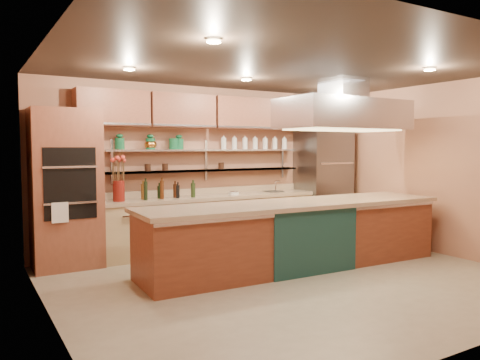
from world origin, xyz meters
TOP-DOWN VIEW (x-y plane):
  - floor at (0.00, 0.00)m, footprint 6.00×5.00m
  - ceiling at (0.00, 0.00)m, footprint 6.00×5.00m
  - wall_back at (0.00, 2.50)m, footprint 6.00×0.04m
  - wall_front at (0.00, -2.50)m, footprint 6.00×0.04m
  - wall_left at (-3.00, 0.00)m, footprint 0.04×5.00m
  - wall_right at (3.00, 0.00)m, footprint 0.04×5.00m
  - oven_stack at (-2.45, 2.18)m, footprint 0.95×0.64m
  - refrigerator at (2.35, 2.14)m, footprint 0.95×0.72m
  - back_counter at (-0.05, 2.20)m, footprint 3.84×0.64m
  - wall_shelf_lower at (-0.05, 2.37)m, footprint 3.60×0.26m
  - wall_shelf_upper at (-0.05, 2.37)m, footprint 3.60×0.26m
  - upper_cabinets at (0.00, 2.32)m, footprint 4.60×0.36m
  - range_hood at (1.31, 0.50)m, footprint 2.00×1.00m
  - ceiling_downlights at (0.00, 0.20)m, footprint 4.00×2.80m
  - island at (0.41, 0.50)m, footprint 4.63×1.19m
  - flower_vase at (-1.69, 2.15)m, footprint 0.21×0.21m
  - oil_bottle_cluster at (-0.88, 2.15)m, footprint 0.94×0.31m
  - kitchen_scale at (0.33, 2.15)m, footprint 0.15×0.11m
  - bar_faucet at (1.29, 2.25)m, footprint 0.03×0.03m
  - copper_kettle at (-1.10, 2.37)m, footprint 0.21×0.21m
  - green_canister at (-0.70, 2.37)m, footprint 0.16×0.16m

SIDE VIEW (x-z plane):
  - floor at x=0.00m, z-range -0.02..0.00m
  - back_counter at x=-0.05m, z-range 0.00..0.93m
  - island at x=0.41m, z-range 0.00..0.96m
  - kitchen_scale at x=0.33m, z-range 0.93..1.01m
  - bar_faucet at x=1.29m, z-range 0.93..1.13m
  - refrigerator at x=2.35m, z-range 0.00..2.10m
  - oil_bottle_cluster at x=-0.88m, z-range 0.93..1.23m
  - flower_vase at x=-1.69m, z-range 0.93..1.25m
  - oven_stack at x=-2.45m, z-range 0.00..2.30m
  - wall_shelf_lower at x=-0.05m, z-range 1.34..1.36m
  - wall_back at x=0.00m, z-range 0.00..2.80m
  - wall_front at x=0.00m, z-range 0.00..2.80m
  - wall_left at x=-3.00m, z-range 0.00..2.80m
  - wall_right at x=3.00m, z-range 0.00..2.80m
  - wall_shelf_upper at x=-0.05m, z-range 1.69..1.71m
  - copper_kettle at x=-1.10m, z-range 1.71..1.87m
  - green_canister at x=-0.70m, z-range 1.71..1.90m
  - range_hood at x=1.31m, z-range 2.02..2.48m
  - upper_cabinets at x=0.00m, z-range 2.08..2.62m
  - ceiling_downlights at x=0.00m, z-range 2.76..2.78m
  - ceiling at x=0.00m, z-range 2.79..2.81m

